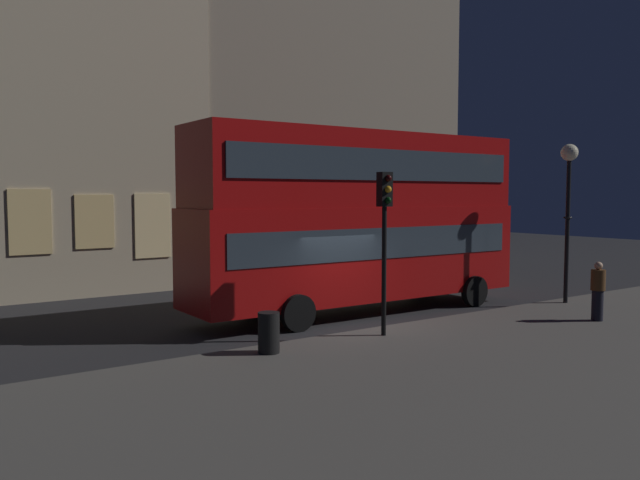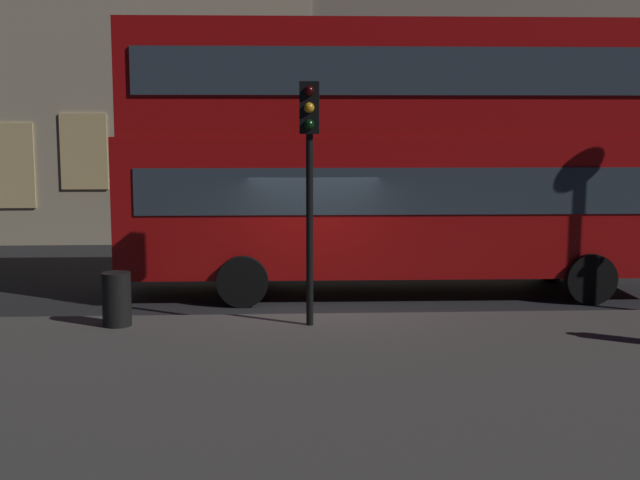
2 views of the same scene
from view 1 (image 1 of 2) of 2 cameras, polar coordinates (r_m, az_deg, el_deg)
The scene contains 9 objects.
ground_plane at distance 17.64m, azimuth 2.37°, elevation -7.82°, with size 80.00×80.00×0.00m, color #232326.
sidewalk_slab at distance 13.91m, azimuth 15.95°, elevation -10.97°, with size 44.00×8.88×0.12m, color #4C4944.
building_with_clock at distance 27.87m, azimuth -26.50°, elevation 15.62°, with size 13.12×8.31×18.82m.
building_plain_facade at distance 32.17m, azimuth -4.59°, elevation 13.68°, with size 17.24×8.97×18.03m.
double_decker_bus at distance 19.56m, azimuth 3.55°, elevation 2.38°, with size 11.22×2.90×5.50m.
traffic_light_near_kerb at distance 15.83m, azimuth 5.81°, elevation 1.91°, with size 0.34×0.37×4.07m.
street_lamp at distance 22.09m, azimuth 21.34°, elevation 4.88°, with size 0.55×0.55×5.14m.
pedestrian at distance 19.43m, azimuth 23.58°, elevation -4.18°, with size 0.39×0.39×1.65m.
litter_bin at distance 14.35m, azimuth -4.60°, elevation -8.25°, with size 0.49×0.49×0.91m, color black.
Camera 1 is at (-10.48, -13.72, 3.63)m, focal length 35.81 mm.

